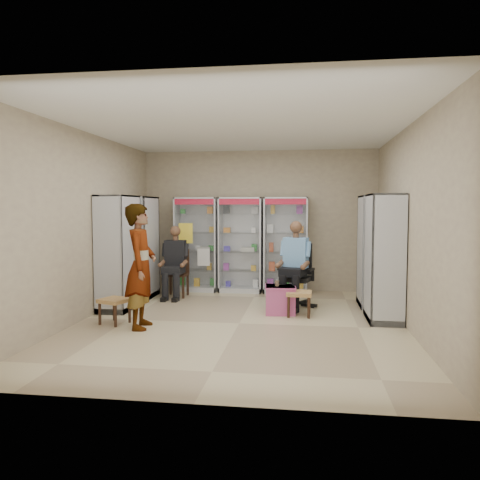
# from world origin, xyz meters

# --- Properties ---
(floor) EXTENTS (6.00, 6.00, 0.00)m
(floor) POSITION_xyz_m (0.00, 0.00, 0.00)
(floor) COLOR #C5B489
(floor) RESTS_ON ground
(room_shell) EXTENTS (5.02, 6.02, 3.01)m
(room_shell) POSITION_xyz_m (0.00, 0.00, 1.97)
(room_shell) COLOR tan
(room_shell) RESTS_ON ground
(cabinet_back_left) EXTENTS (0.90, 0.50, 2.00)m
(cabinet_back_left) POSITION_xyz_m (-1.30, 2.73, 1.00)
(cabinet_back_left) COLOR silver
(cabinet_back_left) RESTS_ON floor
(cabinet_back_mid) EXTENTS (0.90, 0.50, 2.00)m
(cabinet_back_mid) POSITION_xyz_m (-0.35, 2.73, 1.00)
(cabinet_back_mid) COLOR #BABEC2
(cabinet_back_mid) RESTS_ON floor
(cabinet_back_right) EXTENTS (0.90, 0.50, 2.00)m
(cabinet_back_right) POSITION_xyz_m (0.60, 2.73, 1.00)
(cabinet_back_right) COLOR #AAACB1
(cabinet_back_right) RESTS_ON floor
(cabinet_right_far) EXTENTS (0.90, 0.50, 2.00)m
(cabinet_right_far) POSITION_xyz_m (2.23, 1.60, 1.00)
(cabinet_right_far) COLOR #A8ABAF
(cabinet_right_far) RESTS_ON floor
(cabinet_right_near) EXTENTS (0.90, 0.50, 2.00)m
(cabinet_right_near) POSITION_xyz_m (2.23, 0.50, 1.00)
(cabinet_right_near) COLOR #A4A7AB
(cabinet_right_near) RESTS_ON floor
(cabinet_left_far) EXTENTS (0.90, 0.50, 2.00)m
(cabinet_left_far) POSITION_xyz_m (-2.23, 1.80, 1.00)
(cabinet_left_far) COLOR #A0A2A7
(cabinet_left_far) RESTS_ON floor
(cabinet_left_near) EXTENTS (0.90, 0.50, 2.00)m
(cabinet_left_near) POSITION_xyz_m (-2.23, 0.70, 1.00)
(cabinet_left_near) COLOR #A9ABB0
(cabinet_left_near) RESTS_ON floor
(wooden_chair) EXTENTS (0.42, 0.42, 0.94)m
(wooden_chair) POSITION_xyz_m (-1.55, 2.00, 0.47)
(wooden_chair) COLOR #311B13
(wooden_chair) RESTS_ON floor
(seated_customer) EXTENTS (0.44, 0.60, 1.34)m
(seated_customer) POSITION_xyz_m (-1.55, 1.95, 0.67)
(seated_customer) COLOR black
(seated_customer) RESTS_ON floor
(office_chair) EXTENTS (0.77, 0.77, 1.14)m
(office_chair) POSITION_xyz_m (0.84, 1.36, 0.57)
(office_chair) COLOR black
(office_chair) RESTS_ON floor
(seated_shopkeeper) EXTENTS (0.64, 0.77, 1.45)m
(seated_shopkeeper) POSITION_xyz_m (0.84, 1.31, 0.73)
(seated_shopkeeper) COLOR #688FCF
(seated_shopkeeper) RESTS_ON floor
(pink_trunk) EXTENTS (0.52, 0.51, 0.47)m
(pink_trunk) POSITION_xyz_m (0.59, 0.78, 0.23)
(pink_trunk) COLOR #AE4586
(pink_trunk) RESTS_ON floor
(tea_glass) EXTENTS (0.07, 0.07, 0.10)m
(tea_glass) POSITION_xyz_m (0.54, 0.76, 0.52)
(tea_glass) COLOR #632108
(tea_glass) RESTS_ON pink_trunk
(woven_stool_a) EXTENTS (0.42, 0.42, 0.41)m
(woven_stool_a) POSITION_xyz_m (0.91, 0.63, 0.20)
(woven_stool_a) COLOR olive
(woven_stool_a) RESTS_ON floor
(woven_stool_b) EXTENTS (0.50, 0.50, 0.39)m
(woven_stool_b) POSITION_xyz_m (-1.90, -0.27, 0.20)
(woven_stool_b) COLOR #AF9349
(woven_stool_b) RESTS_ON floor
(standing_man) EXTENTS (0.52, 0.72, 1.84)m
(standing_man) POSITION_xyz_m (-1.41, -0.45, 0.92)
(standing_man) COLOR gray
(standing_man) RESTS_ON floor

